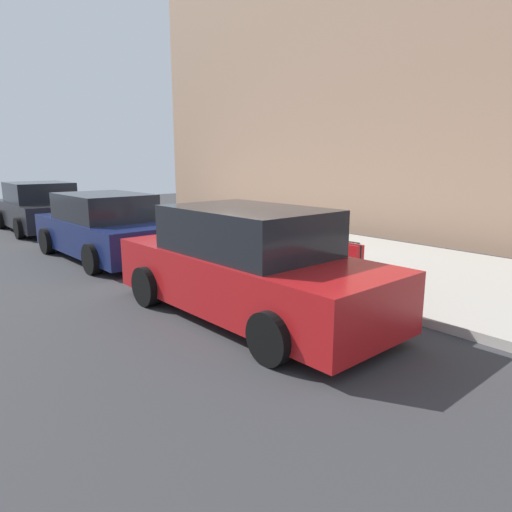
{
  "coord_description": "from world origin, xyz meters",
  "views": [
    {
      "loc": [
        -8.28,
        5.73,
        2.32
      ],
      "look_at": [
        -1.68,
        0.29,
        0.51
      ],
      "focal_mm": 32.11,
      "sensor_mm": 36.0,
      "label": 1
    }
  ],
  "objects_px": {
    "suitcase_navy_4": "(274,245)",
    "parked_car_red_0": "(247,266)",
    "suitcase_teal_2": "(309,253)",
    "bollard_post": "(213,233)",
    "suitcase_red_0": "(350,262)",
    "suitcase_maroon_5": "(258,240)",
    "fire_hydrant": "(237,236)",
    "parked_car_navy_1": "(105,228)",
    "parked_car_charcoal_2": "(41,208)",
    "suitcase_silver_1": "(326,258)",
    "suitcase_olive_3": "(291,249)"
  },
  "relations": [
    {
      "from": "suitcase_navy_4",
      "to": "parked_car_red_0",
      "type": "relative_size",
      "value": 0.21
    },
    {
      "from": "suitcase_teal_2",
      "to": "bollard_post",
      "type": "xyz_separation_m",
      "value": [
        3.1,
        0.21,
        0.03
      ]
    },
    {
      "from": "suitcase_red_0",
      "to": "suitcase_teal_2",
      "type": "height_order",
      "value": "suitcase_teal_2"
    },
    {
      "from": "suitcase_red_0",
      "to": "suitcase_maroon_5",
      "type": "distance_m",
      "value": 2.64
    },
    {
      "from": "suitcase_maroon_5",
      "to": "fire_hydrant",
      "type": "bearing_deg",
      "value": 0.44
    },
    {
      "from": "suitcase_red_0",
      "to": "parked_car_red_0",
      "type": "distance_m",
      "value": 2.4
    },
    {
      "from": "parked_car_navy_1",
      "to": "parked_car_charcoal_2",
      "type": "height_order",
      "value": "parked_car_charcoal_2"
    },
    {
      "from": "suitcase_silver_1",
      "to": "fire_hydrant",
      "type": "xyz_separation_m",
      "value": [
        2.84,
        -0.03,
        0.06
      ]
    },
    {
      "from": "parked_car_red_0",
      "to": "parked_car_navy_1",
      "type": "relative_size",
      "value": 1.03
    },
    {
      "from": "parked_car_red_0",
      "to": "suitcase_maroon_5",
      "type": "bearing_deg",
      "value": -42.13
    },
    {
      "from": "suitcase_teal_2",
      "to": "suitcase_maroon_5",
      "type": "distance_m",
      "value": 1.56
    },
    {
      "from": "parked_car_charcoal_2",
      "to": "suitcase_teal_2",
      "type": "bearing_deg",
      "value": -166.08
    },
    {
      "from": "suitcase_silver_1",
      "to": "parked_car_charcoal_2",
      "type": "distance_m",
      "value": 10.65
    },
    {
      "from": "suitcase_teal_2",
      "to": "suitcase_olive_3",
      "type": "height_order",
      "value": "suitcase_olive_3"
    },
    {
      "from": "suitcase_maroon_5",
      "to": "parked_car_navy_1",
      "type": "bearing_deg",
      "value": 40.41
    },
    {
      "from": "suitcase_red_0",
      "to": "suitcase_silver_1",
      "type": "xyz_separation_m",
      "value": [
        0.56,
        0.02,
        -0.01
      ]
    },
    {
      "from": "suitcase_silver_1",
      "to": "fire_hydrant",
      "type": "distance_m",
      "value": 2.84
    },
    {
      "from": "suitcase_red_0",
      "to": "suitcase_maroon_5",
      "type": "height_order",
      "value": "suitcase_maroon_5"
    },
    {
      "from": "suitcase_navy_4",
      "to": "parked_car_charcoal_2",
      "type": "distance_m",
      "value": 9.16
    },
    {
      "from": "suitcase_red_0",
      "to": "suitcase_teal_2",
      "type": "distance_m",
      "value": 1.09
    },
    {
      "from": "parked_car_navy_1",
      "to": "suitcase_navy_4",
      "type": "bearing_deg",
      "value": -144.08
    },
    {
      "from": "suitcase_silver_1",
      "to": "fire_hydrant",
      "type": "bearing_deg",
      "value": -0.63
    },
    {
      "from": "suitcase_silver_1",
      "to": "suitcase_olive_3",
      "type": "height_order",
      "value": "suitcase_olive_3"
    },
    {
      "from": "suitcase_red_0",
      "to": "suitcase_silver_1",
      "type": "bearing_deg",
      "value": 2.36
    },
    {
      "from": "suitcase_teal_2",
      "to": "bollard_post",
      "type": "relative_size",
      "value": 1.34
    },
    {
      "from": "suitcase_red_0",
      "to": "suitcase_navy_4",
      "type": "height_order",
      "value": "suitcase_navy_4"
    },
    {
      "from": "bollard_post",
      "to": "parked_car_charcoal_2",
      "type": "xyz_separation_m",
      "value": [
        6.76,
        2.24,
        0.23
      ]
    },
    {
      "from": "parked_car_red_0",
      "to": "suitcase_teal_2",
      "type": "bearing_deg",
      "value": -66.04
    },
    {
      "from": "suitcase_maroon_5",
      "to": "parked_car_charcoal_2",
      "type": "relative_size",
      "value": 0.26
    },
    {
      "from": "suitcase_olive_3",
      "to": "suitcase_teal_2",
      "type": "bearing_deg",
      "value": -177.29
    },
    {
      "from": "suitcase_maroon_5",
      "to": "bollard_post",
      "type": "bearing_deg",
      "value": 5.76
    },
    {
      "from": "fire_hydrant",
      "to": "bollard_post",
      "type": "xyz_separation_m",
      "value": [
        0.78,
        0.15,
        -0.02
      ]
    },
    {
      "from": "parked_car_red_0",
      "to": "suitcase_olive_3",
      "type": "bearing_deg",
      "value": -56.73
    },
    {
      "from": "suitcase_red_0",
      "to": "suitcase_maroon_5",
      "type": "relative_size",
      "value": 0.68
    },
    {
      "from": "parked_car_red_0",
      "to": "fire_hydrant",
      "type": "bearing_deg",
      "value": -35.04
    },
    {
      "from": "suitcase_olive_3",
      "to": "parked_car_navy_1",
      "type": "bearing_deg",
      "value": 32.05
    },
    {
      "from": "suitcase_olive_3",
      "to": "bollard_post",
      "type": "distance_m",
      "value": 2.61
    },
    {
      "from": "suitcase_maroon_5",
      "to": "fire_hydrant",
      "type": "distance_m",
      "value": 0.76
    },
    {
      "from": "suitcase_olive_3",
      "to": "parked_car_navy_1",
      "type": "distance_m",
      "value": 4.57
    },
    {
      "from": "suitcase_red_0",
      "to": "suitcase_olive_3",
      "type": "bearing_deg",
      "value": -1.52
    },
    {
      "from": "suitcase_teal_2",
      "to": "suitcase_navy_4",
      "type": "distance_m",
      "value": 1.03
    },
    {
      "from": "suitcase_silver_1",
      "to": "parked_car_charcoal_2",
      "type": "xyz_separation_m",
      "value": [
        10.38,
        2.36,
        0.27
      ]
    },
    {
      "from": "suitcase_silver_1",
      "to": "parked_car_navy_1",
      "type": "bearing_deg",
      "value": 25.71
    },
    {
      "from": "suitcase_teal_2",
      "to": "bollard_post",
      "type": "height_order",
      "value": "suitcase_teal_2"
    },
    {
      "from": "suitcase_red_0",
      "to": "bollard_post",
      "type": "distance_m",
      "value": 4.19
    },
    {
      "from": "suitcase_silver_1",
      "to": "suitcase_teal_2",
      "type": "xyz_separation_m",
      "value": [
        0.52,
        -0.09,
        0.01
      ]
    },
    {
      "from": "suitcase_red_0",
      "to": "suitcase_teal_2",
      "type": "xyz_separation_m",
      "value": [
        1.08,
        -0.07,
        0.0
      ]
    },
    {
      "from": "fire_hydrant",
      "to": "bollard_post",
      "type": "bearing_deg",
      "value": 10.82
    },
    {
      "from": "suitcase_teal_2",
      "to": "parked_car_charcoal_2",
      "type": "bearing_deg",
      "value": 13.92
    },
    {
      "from": "suitcase_teal_2",
      "to": "parked_car_red_0",
      "type": "distance_m",
      "value": 2.69
    }
  ]
}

